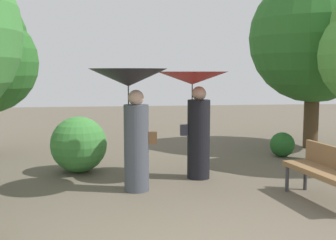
{
  "coord_description": "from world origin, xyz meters",
  "views": [
    {
      "loc": [
        -0.98,
        -3.99,
        1.95
      ],
      "look_at": [
        0.0,
        3.23,
        1.11
      ],
      "focal_mm": 44.53,
      "sensor_mm": 36.0,
      "label": 1
    }
  ],
  "objects_px": {
    "person_left": "(131,102)",
    "tree_mid_right": "(315,28)",
    "person_right": "(195,102)",
    "park_bench": "(327,169)"
  },
  "relations": [
    {
      "from": "person_left",
      "to": "tree_mid_right",
      "type": "relative_size",
      "value": 0.41
    },
    {
      "from": "person_right",
      "to": "tree_mid_right",
      "type": "xyz_separation_m",
      "value": [
        3.6,
        2.67,
        1.64
      ]
    },
    {
      "from": "person_left",
      "to": "park_bench",
      "type": "relative_size",
      "value": 1.29
    },
    {
      "from": "park_bench",
      "to": "person_right",
      "type": "bearing_deg",
      "value": -142.7
    },
    {
      "from": "person_left",
      "to": "park_bench",
      "type": "distance_m",
      "value": 3.19
    },
    {
      "from": "person_right",
      "to": "tree_mid_right",
      "type": "distance_m",
      "value": 4.77
    },
    {
      "from": "person_left",
      "to": "tree_mid_right",
      "type": "distance_m",
      "value": 6.04
    },
    {
      "from": "person_left",
      "to": "person_right",
      "type": "bearing_deg",
      "value": -54.94
    },
    {
      "from": "person_left",
      "to": "person_right",
      "type": "xyz_separation_m",
      "value": [
        1.18,
        0.67,
        -0.06
      ]
    },
    {
      "from": "park_bench",
      "to": "tree_mid_right",
      "type": "bearing_deg",
      "value": 148.66
    }
  ]
}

